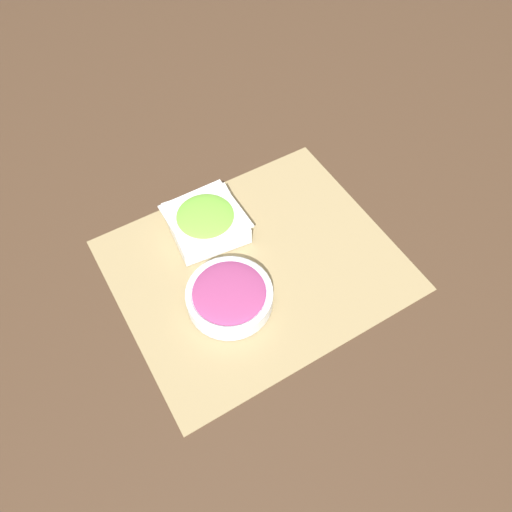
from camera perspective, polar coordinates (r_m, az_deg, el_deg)
The scene contains 4 objects.
ground_plane at distance 1.02m, azimuth 0.00°, elevation -1.07°, with size 3.00×3.00×0.00m, color #422D1E.
placemat at distance 1.02m, azimuth 0.00°, elevation -1.01°, with size 0.56×0.47×0.00m.
onion_bowl at distance 0.95m, azimuth -3.05°, elevation -4.49°, with size 0.17×0.17×0.05m.
lettuce_bowl at distance 1.05m, azimuth -5.75°, elevation 4.03°, with size 0.16×0.16×0.05m.
Camera 1 is at (-0.29, -0.48, 0.86)m, focal length 35.00 mm.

